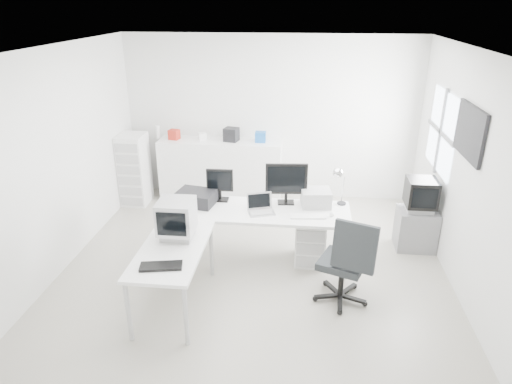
# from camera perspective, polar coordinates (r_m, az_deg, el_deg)

# --- Properties ---
(floor) EXTENTS (5.00, 5.00, 0.01)m
(floor) POSITION_cam_1_polar(r_m,az_deg,el_deg) (6.18, -0.20, -9.30)
(floor) COLOR beige
(floor) RESTS_ON ground
(ceiling) EXTENTS (5.00, 5.00, 0.01)m
(ceiling) POSITION_cam_1_polar(r_m,az_deg,el_deg) (5.25, -0.25, 17.51)
(ceiling) COLOR white
(ceiling) RESTS_ON back_wall
(back_wall) EXTENTS (5.00, 0.02, 2.80)m
(back_wall) POSITION_cam_1_polar(r_m,az_deg,el_deg) (7.94, 1.83, 9.13)
(back_wall) COLOR silver
(back_wall) RESTS_ON floor
(left_wall) EXTENTS (0.02, 5.00, 2.80)m
(left_wall) POSITION_cam_1_polar(r_m,az_deg,el_deg) (6.33, -23.37, 3.59)
(left_wall) COLOR silver
(left_wall) RESTS_ON floor
(right_wall) EXTENTS (0.02, 5.00, 2.80)m
(right_wall) POSITION_cam_1_polar(r_m,az_deg,el_deg) (5.85, 24.92, 1.81)
(right_wall) COLOR silver
(right_wall) RESTS_ON floor
(window) EXTENTS (0.02, 1.20, 1.10)m
(window) POSITION_cam_1_polar(r_m,az_deg,el_deg) (6.88, 22.15, 6.97)
(window) COLOR white
(window) RESTS_ON right_wall
(wall_picture) EXTENTS (0.04, 0.90, 0.60)m
(wall_picture) POSITION_cam_1_polar(r_m,az_deg,el_deg) (5.79, 25.17, 6.80)
(wall_picture) COLOR black
(wall_picture) RESTS_ON right_wall
(main_desk) EXTENTS (2.40, 0.80, 0.75)m
(main_desk) POSITION_cam_1_polar(r_m,az_deg,el_deg) (6.16, 0.27, -5.38)
(main_desk) COLOR silver
(main_desk) RESTS_ON floor
(side_desk) EXTENTS (0.70, 1.40, 0.75)m
(side_desk) POSITION_cam_1_polar(r_m,az_deg,el_deg) (5.38, -10.18, -10.36)
(side_desk) COLOR silver
(side_desk) RESTS_ON floor
(drawer_pedestal) EXTENTS (0.40, 0.50, 0.60)m
(drawer_pedestal) POSITION_cam_1_polar(r_m,az_deg,el_deg) (6.21, 6.79, -6.06)
(drawer_pedestal) COLOR silver
(drawer_pedestal) RESTS_ON floor
(inkjet_printer) EXTENTS (0.56, 0.47, 0.18)m
(inkjet_printer) POSITION_cam_1_polar(r_m,az_deg,el_deg) (6.18, -7.48, -0.70)
(inkjet_printer) COLOR black
(inkjet_printer) RESTS_ON main_desk
(lcd_monitor_small) EXTENTS (0.36, 0.21, 0.45)m
(lcd_monitor_small) POSITION_cam_1_polar(r_m,az_deg,el_deg) (6.20, -4.54, 0.91)
(lcd_monitor_small) COLOR black
(lcd_monitor_small) RESTS_ON main_desk
(lcd_monitor_large) EXTENTS (0.58, 0.27, 0.58)m
(lcd_monitor_large) POSITION_cam_1_polar(r_m,az_deg,el_deg) (6.08, 3.81, 1.10)
(lcd_monitor_large) COLOR black
(lcd_monitor_large) RESTS_ON main_desk
(laptop) EXTENTS (0.45, 0.46, 0.24)m
(laptop) POSITION_cam_1_polar(r_m,az_deg,el_deg) (5.84, 0.67, -1.60)
(laptop) COLOR #B7B7BA
(laptop) RESTS_ON main_desk
(white_keyboard) EXTENTS (0.47, 0.18, 0.02)m
(white_keyboard) POSITION_cam_1_polar(r_m,az_deg,el_deg) (5.82, 6.51, -3.04)
(white_keyboard) COLOR silver
(white_keyboard) RESTS_ON main_desk
(white_mouse) EXTENTS (0.06, 0.06, 0.06)m
(white_mouse) POSITION_cam_1_polar(r_m,az_deg,el_deg) (5.87, 9.44, -2.76)
(white_mouse) COLOR silver
(white_mouse) RESTS_ON main_desk
(laser_printer) EXTENTS (0.42, 0.37, 0.22)m
(laser_printer) POSITION_cam_1_polar(r_m,az_deg,el_deg) (6.12, 7.50, -0.72)
(laser_printer) COLOR #A4A4A4
(laser_printer) RESTS_ON main_desk
(desk_lamp) EXTENTS (0.19, 0.19, 0.53)m
(desk_lamp) POSITION_cam_1_polar(r_m,az_deg,el_deg) (6.16, 10.82, 0.77)
(desk_lamp) COLOR silver
(desk_lamp) RESTS_ON main_desk
(crt_monitor) EXTENTS (0.42, 0.42, 0.48)m
(crt_monitor) POSITION_cam_1_polar(r_m,az_deg,el_deg) (5.29, -9.91, -3.29)
(crt_monitor) COLOR #B7B7BA
(crt_monitor) RESTS_ON side_desk
(black_keyboard) EXTENTS (0.46, 0.25, 0.03)m
(black_keyboard) POSITION_cam_1_polar(r_m,az_deg,el_deg) (4.85, -11.79, -9.06)
(black_keyboard) COLOR black
(black_keyboard) RESTS_ON side_desk
(office_chair) EXTENTS (0.84, 0.84, 1.12)m
(office_chair) POSITION_cam_1_polar(r_m,az_deg,el_deg) (5.37, 10.84, -8.12)
(office_chair) COLOR #2A2D2F
(office_chair) RESTS_ON floor
(tv_cabinet) EXTENTS (0.54, 0.44, 0.59)m
(tv_cabinet) POSITION_cam_1_polar(r_m,az_deg,el_deg) (6.87, 19.34, -4.38)
(tv_cabinet) COLOR slate
(tv_cabinet) RESTS_ON floor
(crt_tv) EXTENTS (0.50, 0.48, 0.45)m
(crt_tv) POSITION_cam_1_polar(r_m,az_deg,el_deg) (6.66, 19.91, -0.42)
(crt_tv) COLOR black
(crt_tv) RESTS_ON tv_cabinet
(sideboard) EXTENTS (2.12, 0.53, 1.06)m
(sideboard) POSITION_cam_1_polar(r_m,az_deg,el_deg) (8.06, -4.41, 2.81)
(sideboard) COLOR silver
(sideboard) RESTS_ON floor
(clutter_box_a) EXTENTS (0.20, 0.19, 0.17)m
(clutter_box_a) POSITION_cam_1_polar(r_m,az_deg,el_deg) (8.06, -10.19, 7.09)
(clutter_box_a) COLOR #B02519
(clutter_box_a) RESTS_ON sideboard
(clutter_box_b) EXTENTS (0.16, 0.15, 0.13)m
(clutter_box_b) POSITION_cam_1_polar(r_m,az_deg,el_deg) (7.94, -6.69, 6.90)
(clutter_box_b) COLOR silver
(clutter_box_b) RESTS_ON sideboard
(clutter_box_c) EXTENTS (0.27, 0.26, 0.23)m
(clutter_box_c) POSITION_cam_1_polar(r_m,az_deg,el_deg) (7.83, -3.11, 7.19)
(clutter_box_c) COLOR black
(clutter_box_c) RESTS_ON sideboard
(clutter_box_d) EXTENTS (0.18, 0.16, 0.18)m
(clutter_box_d) POSITION_cam_1_polar(r_m,az_deg,el_deg) (7.77, 0.57, 6.91)
(clutter_box_d) COLOR #1653A0
(clutter_box_d) RESTS_ON sideboard
(clutter_bottle) EXTENTS (0.07, 0.07, 0.22)m
(clutter_bottle) POSITION_cam_1_polar(r_m,az_deg,el_deg) (8.17, -12.17, 7.36)
(clutter_bottle) COLOR silver
(clutter_bottle) RESTS_ON sideboard
(filing_cabinet) EXTENTS (0.43, 0.51, 1.22)m
(filing_cabinet) POSITION_cam_1_polar(r_m,az_deg,el_deg) (8.09, -14.95, 2.76)
(filing_cabinet) COLOR silver
(filing_cabinet) RESTS_ON floor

